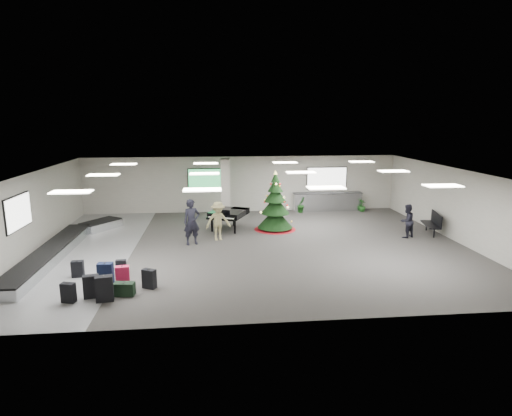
{
  "coord_description": "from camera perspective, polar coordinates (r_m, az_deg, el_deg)",
  "views": [
    {
      "loc": [
        -1.65,
        -17.44,
        5.37
      ],
      "look_at": [
        0.21,
        1.0,
        1.45
      ],
      "focal_mm": 30.0,
      "sensor_mm": 36.0,
      "label": 1
    }
  ],
  "objects": [
    {
      "name": "suitcase_3",
      "position": [
        15.76,
        -17.54,
        -7.54
      ],
      "size": [
        0.36,
        0.22,
        0.54
      ],
      "rotation": [
        0.0,
        0.0,
        0.07
      ],
      "color": "black",
      "rests_on": "ground"
    },
    {
      "name": "grand_piano",
      "position": [
        20.87,
        -3.74,
        -0.76
      ],
      "size": [
        2.13,
        2.37,
        1.11
      ],
      "rotation": [
        0.0,
        0.0,
        -0.42
      ],
      "color": "black",
      "rests_on": "ground"
    },
    {
      "name": "bench",
      "position": [
        21.72,
        22.53,
        -1.73
      ],
      "size": [
        0.89,
        1.69,
        1.02
      ],
      "rotation": [
        0.0,
        0.0,
        -0.22
      ],
      "color": "black",
      "rests_on": "ground"
    },
    {
      "name": "christmas_tree",
      "position": [
        20.8,
        2.57,
        -0.2
      ],
      "size": [
        2.04,
        2.04,
        2.91
      ],
      "color": "maroon",
      "rests_on": "ground"
    },
    {
      "name": "room_envelope",
      "position": [
        18.41,
        -1.74,
        2.44
      ],
      "size": [
        18.02,
        14.02,
        3.21
      ],
      "color": "#A4A196",
      "rests_on": "ground"
    },
    {
      "name": "suitcase_7",
      "position": [
        14.3,
        -14.05,
        -9.13
      ],
      "size": [
        0.49,
        0.41,
        0.65
      ],
      "rotation": [
        0.0,
        0.0,
        -0.5
      ],
      "color": "black",
      "rests_on": "ground"
    },
    {
      "name": "pink_suitcase",
      "position": [
        14.64,
        -17.35,
        -8.7
      ],
      "size": [
        0.47,
        0.3,
        0.71
      ],
      "rotation": [
        0.0,
        0.0,
        0.13
      ],
      "color": "#D01B47",
      "rests_on": "ground"
    },
    {
      "name": "traveler_a",
      "position": [
        18.53,
        -8.57,
        -1.86
      ],
      "size": [
        0.84,
        0.69,
        1.98
      ],
      "primitive_type": "imported",
      "rotation": [
        0.0,
        0.0,
        0.35
      ],
      "color": "black",
      "rests_on": "ground"
    },
    {
      "name": "potted_plant_right",
      "position": [
        25.65,
        13.98,
        0.32
      ],
      "size": [
        0.56,
        0.56,
        0.71
      ],
      "primitive_type": "imported",
      "rotation": [
        0.0,
        0.0,
        2.23
      ],
      "color": "#153C13",
      "rests_on": "ground"
    },
    {
      "name": "potted_plant_left",
      "position": [
        24.8,
        6.06,
        0.44
      ],
      "size": [
        0.64,
        0.63,
        0.9
      ],
      "primitive_type": "imported",
      "rotation": [
        0.0,
        0.0,
        0.72
      ],
      "color": "#153C13",
      "rests_on": "ground"
    },
    {
      "name": "traveler_bench",
      "position": [
        20.59,
        19.47,
        -1.65
      ],
      "size": [
        0.93,
        0.86,
        1.54
      ],
      "primitive_type": "imported",
      "rotation": [
        0.0,
        0.0,
        3.61
      ],
      "color": "black",
      "rests_on": "ground"
    },
    {
      "name": "ground",
      "position": [
        18.32,
        -0.35,
        -5.09
      ],
      "size": [
        18.0,
        18.0,
        0.0
      ],
      "primitive_type": "plane",
      "color": "#373532",
      "rests_on": "ground"
    },
    {
      "name": "suitcase_8",
      "position": [
        16.01,
        -22.68,
        -7.51
      ],
      "size": [
        0.4,
        0.24,
        0.6
      ],
      "rotation": [
        0.0,
        0.0,
        0.04
      ],
      "color": "black",
      "rests_on": "ground"
    },
    {
      "name": "suitcase_0",
      "position": [
        13.69,
        -19.56,
        -10.1
      ],
      "size": [
        0.54,
        0.36,
        0.81
      ],
      "rotation": [
        0.0,
        0.0,
        0.17
      ],
      "color": "black",
      "rests_on": "ground"
    },
    {
      "name": "baggage_carousel",
      "position": [
        19.14,
        -24.49,
        -4.79
      ],
      "size": [
        2.28,
        9.71,
        0.43
      ],
      "color": "silver",
      "rests_on": "ground"
    },
    {
      "name": "traveler_b",
      "position": [
        19.08,
        -5.07,
        -1.74
      ],
      "size": [
        1.24,
        0.89,
        1.74
      ],
      "primitive_type": "imported",
      "rotation": [
        0.0,
        0.0,
        0.23
      ],
      "color": "#9C9260",
      "rests_on": "ground"
    },
    {
      "name": "suitcase_1",
      "position": [
        14.09,
        -21.11,
        -9.73
      ],
      "size": [
        0.5,
        0.34,
        0.74
      ],
      "rotation": [
        0.0,
        0.0,
        0.21
      ],
      "color": "black",
      "rests_on": "ground"
    },
    {
      "name": "service_counter",
      "position": [
        25.45,
        9.49,
        0.86
      ],
      "size": [
        4.05,
        0.65,
        1.08
      ],
      "color": "silver",
      "rests_on": "ground"
    },
    {
      "name": "navy_suitcase",
      "position": [
        14.95,
        -19.41,
        -8.29
      ],
      "size": [
        0.49,
        0.3,
        0.77
      ],
      "rotation": [
        0.0,
        0.0,
        -0.04
      ],
      "color": "black",
      "rests_on": "ground"
    },
    {
      "name": "suitcase_5",
      "position": [
        14.02,
        -23.74,
        -10.31
      ],
      "size": [
        0.45,
        0.32,
        0.62
      ],
      "rotation": [
        0.0,
        0.0,
        -0.27
      ],
      "color": "black",
      "rests_on": "ground"
    },
    {
      "name": "green_duffel",
      "position": [
        13.99,
        -17.13,
        -10.27
      ],
      "size": [
        0.64,
        0.37,
        0.43
      ],
      "rotation": [
        0.0,
        0.0,
        -0.11
      ],
      "color": "black",
      "rests_on": "ground"
    }
  ]
}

